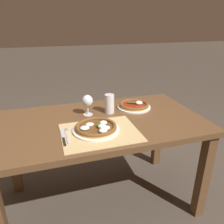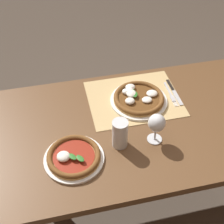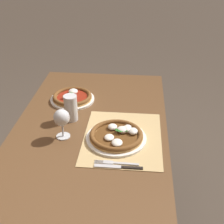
{
  "view_description": "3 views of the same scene",
  "coord_description": "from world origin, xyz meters",
  "px_view_note": "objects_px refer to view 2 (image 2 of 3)",
  "views": [
    {
      "loc": [
        -0.33,
        -1.36,
        1.4
      ],
      "look_at": [
        0.08,
        -0.03,
        0.8
      ],
      "focal_mm": 35.0,
      "sensor_mm": 36.0,
      "label": 1
    },
    {
      "loc": [
        0.35,
        1.01,
        1.85
      ],
      "look_at": [
        0.11,
        -0.02,
        0.82
      ],
      "focal_mm": 50.0,
      "sensor_mm": 36.0,
      "label": 2
    },
    {
      "loc": [
        -1.32,
        -0.24,
        1.65
      ],
      "look_at": [
        0.11,
        -0.11,
        0.79
      ],
      "focal_mm": 50.0,
      "sensor_mm": 36.0,
      "label": 3
    }
  ],
  "objects_px": {
    "pizza_near": "(138,98)",
    "knife": "(174,92)",
    "wine_glass": "(157,124)",
    "fork": "(171,94)",
    "pizza_far": "(74,157)",
    "pint_glass": "(120,134)"
  },
  "relations": [
    {
      "from": "pizza_far",
      "to": "pint_glass",
      "type": "relative_size",
      "value": 1.84
    },
    {
      "from": "pizza_near",
      "to": "knife",
      "type": "distance_m",
      "value": 0.21
    },
    {
      "from": "wine_glass",
      "to": "fork",
      "type": "relative_size",
      "value": 0.77
    },
    {
      "from": "pint_glass",
      "to": "fork",
      "type": "height_order",
      "value": "pint_glass"
    },
    {
      "from": "knife",
      "to": "wine_glass",
      "type": "bearing_deg",
      "value": 54.24
    },
    {
      "from": "pizza_near",
      "to": "fork",
      "type": "xyz_separation_m",
      "value": [
        -0.19,
        -0.01,
        -0.02
      ]
    },
    {
      "from": "pizza_near",
      "to": "fork",
      "type": "distance_m",
      "value": 0.19
    },
    {
      "from": "knife",
      "to": "fork",
      "type": "bearing_deg",
      "value": 23.7
    },
    {
      "from": "pizza_near",
      "to": "knife",
      "type": "height_order",
      "value": "pizza_near"
    },
    {
      "from": "wine_glass",
      "to": "pint_glass",
      "type": "height_order",
      "value": "wine_glass"
    },
    {
      "from": "pizza_far",
      "to": "fork",
      "type": "bearing_deg",
      "value": -151.18
    },
    {
      "from": "fork",
      "to": "pint_glass",
      "type": "bearing_deg",
      "value": 37.93
    },
    {
      "from": "fork",
      "to": "knife",
      "type": "relative_size",
      "value": 0.93
    },
    {
      "from": "pizza_near",
      "to": "pint_glass",
      "type": "xyz_separation_m",
      "value": [
        0.17,
        0.26,
        0.05
      ]
    },
    {
      "from": "pint_glass",
      "to": "fork",
      "type": "distance_m",
      "value": 0.45
    },
    {
      "from": "wine_glass",
      "to": "pint_glass",
      "type": "relative_size",
      "value": 1.07
    },
    {
      "from": "pizza_near",
      "to": "pint_glass",
      "type": "distance_m",
      "value": 0.31
    },
    {
      "from": "pizza_far",
      "to": "fork",
      "type": "xyz_separation_m",
      "value": [
        -0.57,
        -0.31,
        -0.01
      ]
    },
    {
      "from": "pizza_near",
      "to": "pint_glass",
      "type": "bearing_deg",
      "value": 57.7
    },
    {
      "from": "fork",
      "to": "knife",
      "type": "xyz_separation_m",
      "value": [
        -0.03,
        -0.01,
        0.0
      ]
    },
    {
      "from": "pizza_far",
      "to": "knife",
      "type": "relative_size",
      "value": 1.24
    },
    {
      "from": "pizza_near",
      "to": "knife",
      "type": "relative_size",
      "value": 1.39
    }
  ]
}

